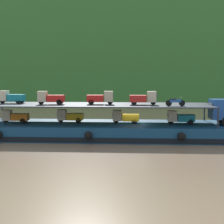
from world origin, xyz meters
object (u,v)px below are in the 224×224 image
(mini_truck_lower_stern, at_px, (15,116))
(mini_truck_lower_fore, at_px, (180,117))
(mini_truck_lower_mid, at_px, (125,117))
(motorcycle_upper_port, at_px, (175,102))
(mini_truck_lower_aft, at_px, (70,116))
(mini_truck_upper_stern, at_px, (11,97))
(mini_truck_upper_bow, at_px, (143,98))
(mini_truck_upper_mid, at_px, (51,98))
(mini_truck_upper_fore, at_px, (101,98))
(cargo_barge, at_px, (135,131))

(mini_truck_lower_stern, bearing_deg, mini_truck_lower_fore, 0.42)
(mini_truck_lower_mid, distance_m, motorcycle_upper_port, 5.61)
(mini_truck_lower_aft, xyz_separation_m, mini_truck_lower_mid, (5.96, -0.49, 0.00))
(mini_truck_upper_stern, height_order, mini_truck_upper_bow, same)
(mini_truck_lower_aft, height_order, mini_truck_upper_mid, mini_truck_upper_mid)
(mini_truck_upper_stern, xyz_separation_m, mini_truck_upper_fore, (9.75, -0.79, 0.00))
(mini_truck_lower_stern, xyz_separation_m, mini_truck_upper_mid, (3.94, -0.35, 2.00))
(mini_truck_lower_stern, relative_size, mini_truck_upper_bow, 1.02)
(mini_truck_lower_fore, bearing_deg, mini_truck_upper_mid, -177.98)
(cargo_barge, height_order, mini_truck_lower_mid, mini_truck_lower_mid)
(mini_truck_lower_stern, height_order, mini_truck_upper_stern, mini_truck_upper_stern)
(cargo_barge, bearing_deg, mini_truck_upper_fore, -178.29)
(mini_truck_lower_stern, distance_m, mini_truck_lower_mid, 11.69)
(mini_truck_upper_stern, relative_size, mini_truck_upper_mid, 1.00)
(cargo_barge, xyz_separation_m, mini_truck_lower_fore, (4.70, -0.07, 1.44))
(mini_truck_lower_fore, xyz_separation_m, mini_truck_upper_mid, (-13.41, -0.47, 2.00))
(mini_truck_upper_stern, xyz_separation_m, mini_truck_upper_bow, (14.19, -1.06, 0.00))
(cargo_barge, distance_m, mini_truck_upper_stern, 13.76)
(mini_truck_lower_mid, height_order, motorcycle_upper_port, motorcycle_upper_port)
(mini_truck_lower_stern, bearing_deg, mini_truck_upper_bow, -0.79)
(motorcycle_upper_port, bearing_deg, mini_truck_lower_stern, 173.59)
(mini_truck_lower_aft, xyz_separation_m, mini_truck_upper_stern, (-6.38, 0.12, 2.00))
(mini_truck_upper_fore, bearing_deg, motorcycle_upper_port, -14.61)
(mini_truck_lower_mid, relative_size, mini_truck_upper_fore, 1.00)
(mini_truck_lower_stern, height_order, mini_truck_lower_aft, same)
(mini_truck_upper_fore, relative_size, motorcycle_upper_port, 1.47)
(mini_truck_lower_stern, bearing_deg, motorcycle_upper_port, -6.41)
(cargo_barge, relative_size, mini_truck_upper_bow, 11.86)
(cargo_barge, relative_size, mini_truck_lower_aft, 11.71)
(mini_truck_upper_fore, xyz_separation_m, motorcycle_upper_port, (7.48, -1.95, -0.26))
(mini_truck_upper_stern, relative_size, mini_truck_upper_fore, 0.99)
(mini_truck_lower_mid, relative_size, mini_truck_upper_bow, 1.02)
(mini_truck_lower_aft, xyz_separation_m, motorcycle_upper_port, (10.85, -2.62, 1.74))
(mini_truck_upper_stern, relative_size, motorcycle_upper_port, 1.46)
(mini_truck_lower_mid, relative_size, motorcycle_upper_port, 1.47)
(cargo_barge, height_order, motorcycle_upper_port, motorcycle_upper_port)
(mini_truck_lower_stern, relative_size, mini_truck_lower_fore, 1.01)
(mini_truck_upper_mid, height_order, mini_truck_upper_fore, same)
(mini_truck_lower_fore, relative_size, mini_truck_upper_stern, 1.00)
(mini_truck_lower_mid, xyz_separation_m, mini_truck_upper_stern, (-12.33, 0.61, 2.00))
(mini_truck_upper_bow, xyz_separation_m, motorcycle_upper_port, (3.04, -1.67, -0.26))
(mini_truck_lower_aft, relative_size, mini_truck_upper_fore, 0.99)
(mini_truck_upper_bow, distance_m, motorcycle_upper_port, 3.48)
(mini_truck_lower_fore, relative_size, mini_truck_upper_bow, 1.01)
(mini_truck_lower_fore, bearing_deg, mini_truck_upper_stern, 177.62)
(cargo_barge, xyz_separation_m, mini_truck_upper_fore, (-3.55, -0.11, 3.44))
(mini_truck_lower_mid, bearing_deg, mini_truck_upper_stern, 177.16)
(cargo_barge, bearing_deg, mini_truck_upper_bow, -23.30)
(mini_truck_lower_aft, xyz_separation_m, mini_truck_lower_fore, (11.62, -0.63, 0.00))
(cargo_barge, xyz_separation_m, mini_truck_upper_stern, (-13.30, 0.68, 3.44))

